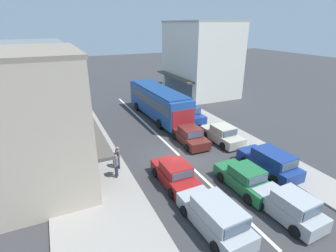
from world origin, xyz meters
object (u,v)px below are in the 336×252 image
sedan_behind_bus_mid (245,179)px  hatchback_adjacent_lane_lead (290,207)px  parked_wagon_kerb_front (270,162)px  sedan_adjacent_lane_trail (175,175)px  sedan_behind_bus_near (190,136)px  parked_sedan_kerb_third (190,114)px  traffic_light_downstreet (82,77)px  city_bus (158,101)px  wagon_queue_gap_filler (215,216)px  pedestrian_with_handbag_near (116,164)px  parked_sedan_kerb_second (222,135)px  pedestrian_browsing_midblock (118,156)px

sedan_behind_bus_mid → hatchback_adjacent_lane_lead: 3.10m
parked_wagon_kerb_front → sedan_adjacent_lane_trail: bearing=168.1°
sedan_behind_bus_near → parked_wagon_kerb_front: parked_wagon_kerb_front is taller
sedan_behind_bus_near → parked_wagon_kerb_front: bearing=-66.2°
hatchback_adjacent_lane_lead → parked_wagon_kerb_front: parked_wagon_kerb_front is taller
sedan_behind_bus_near → parked_sedan_kerb_third: size_ratio=1.01×
parked_sedan_kerb_third → sedan_behind_bus_near: bearing=-118.8°
parked_sedan_kerb_third → traffic_light_downstreet: size_ratio=1.00×
city_bus → sedan_behind_bus_near: city_bus is taller
sedan_behind_bus_mid → wagon_queue_gap_filler: 4.19m
pedestrian_with_handbag_near → parked_sedan_kerb_third: bearing=38.7°
sedan_adjacent_lane_trail → sedan_behind_bus_near: size_ratio=0.99×
hatchback_adjacent_lane_lead → parked_sedan_kerb_third: hatchback_adjacent_lane_lead is taller
wagon_queue_gap_filler → parked_sedan_kerb_second: (6.41, 8.36, -0.08)m
sedan_behind_bus_near → wagon_queue_gap_filler: bearing=-111.9°
parked_wagon_kerb_front → pedestrian_browsing_midblock: 10.41m
sedan_behind_bus_near → parked_sedan_kerb_third: bearing=61.2°
wagon_queue_gap_filler → parked_wagon_kerb_front: size_ratio=1.00×
sedan_behind_bus_mid → parked_sedan_kerb_third: same height
parked_sedan_kerb_third → traffic_light_downstreet: bearing=123.2°
traffic_light_downstreet → pedestrian_browsing_midblock: bearing=-91.7°
sedan_behind_bus_mid → parked_sedan_kerb_second: same height
sedan_behind_bus_near → parked_wagon_kerb_front: 6.83m
sedan_behind_bus_near → parked_sedan_kerb_third: same height
sedan_adjacent_lane_trail → pedestrian_browsing_midblock: 4.29m
hatchback_adjacent_lane_lead → wagon_queue_gap_filler: (-3.94, 0.98, 0.04)m
parked_wagon_kerb_front → traffic_light_downstreet: bearing=109.5°
parked_wagon_kerb_front → parked_sedan_kerb_second: bearing=90.6°
city_bus → pedestrian_with_handbag_near: bearing=-125.7°
pedestrian_with_handbag_near → hatchback_adjacent_lane_lead: bearing=-46.0°
sedan_behind_bus_mid → parked_wagon_kerb_front: parked_wagon_kerb_front is taller
sedan_adjacent_lane_trail → traffic_light_downstreet: 23.63m
sedan_behind_bus_near → parked_wagon_kerb_front: size_ratio=0.93×
parked_sedan_kerb_third → pedestrian_with_handbag_near: bearing=-141.3°
sedan_behind_bus_mid → wagon_queue_gap_filler: bearing=-149.9°
sedan_adjacent_lane_trail → sedan_behind_bus_near: 6.16m
hatchback_adjacent_lane_lead → parked_sedan_kerb_second: size_ratio=0.89×
wagon_queue_gap_filler → traffic_light_downstreet: traffic_light_downstreet is taller
wagon_queue_gap_filler → parked_sedan_kerb_second: bearing=52.5°
city_bus → sedan_adjacent_lane_trail: bearing=-107.9°
traffic_light_downstreet → pedestrian_with_handbag_near: (-0.98, -21.30, -1.79)m
sedan_behind_bus_near → parked_sedan_kerb_third: 5.80m
parked_sedan_kerb_third → sedan_behind_bus_mid: bearing=-103.3°
parked_sedan_kerb_second → pedestrian_browsing_midblock: bearing=-174.9°
parked_sedan_kerb_second → pedestrian_with_handbag_near: pedestrian_with_handbag_near is taller
traffic_light_downstreet → pedestrian_browsing_midblock: traffic_light_downstreet is taller
pedestrian_with_handbag_near → pedestrian_browsing_midblock: bearing=69.8°
city_bus → hatchback_adjacent_lane_lead: size_ratio=2.89×
parked_sedan_kerb_third → pedestrian_browsing_midblock: pedestrian_browsing_midblock is taller
sedan_adjacent_lane_trail → traffic_light_downstreet: (-2.25, 23.42, 2.19)m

